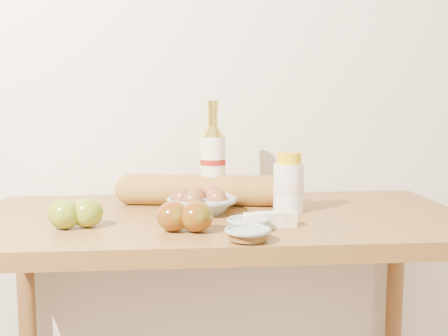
{
  "coord_description": "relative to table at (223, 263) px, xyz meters",
  "views": [
    {
      "loc": [
        -0.12,
        -0.17,
        1.19
      ],
      "look_at": [
        0.0,
        1.15,
        1.02
      ],
      "focal_mm": 45.0,
      "sensor_mm": 36.0,
      "label": 1
    }
  ],
  "objects": [
    {
      "name": "back_wall",
      "position": [
        0.0,
        0.33,
        0.52
      ],
      "size": [
        3.5,
        0.02,
        2.6
      ],
      "primitive_type": "cube",
      "color": "silver",
      "rests_on": "ground"
    },
    {
      "name": "table",
      "position": [
        0.0,
        0.0,
        0.0
      ],
      "size": [
        1.2,
        0.6,
        0.9
      ],
      "color": "olive",
      "rests_on": "ground"
    },
    {
      "name": "bourbon_bottle",
      "position": [
        -0.02,
        0.14,
        0.24
      ],
      "size": [
        0.09,
        0.09,
        0.28
      ],
      "rotation": [
        0.0,
        0.0,
        -0.38
      ],
      "color": "white",
      "rests_on": "table"
    },
    {
      "name": "cream_bottle",
      "position": [
        0.17,
        0.01,
        0.19
      ],
      "size": [
        0.1,
        0.1,
        0.15
      ],
      "rotation": [
        0.0,
        0.0,
        -0.33
      ],
      "color": "white",
      "rests_on": "table"
    },
    {
      "name": "egg_bowl",
      "position": [
        -0.05,
        0.03,
        0.15
      ],
      "size": [
        0.23,
        0.23,
        0.06
      ],
      "rotation": [
        0.0,
        0.0,
        0.42
      ],
      "color": "gray",
      "rests_on": "table"
    },
    {
      "name": "baguette",
      "position": [
        -0.04,
        0.12,
        0.16
      ],
      "size": [
        0.5,
        0.15,
        0.08
      ],
      "rotation": [
        0.0,
        0.0,
        -0.15
      ],
      "color": "#B88538",
      "rests_on": "table"
    },
    {
      "name": "apple_yellowgreen",
      "position": [
        -0.31,
        -0.1,
        0.16
      ],
      "size": [
        0.09,
        0.09,
        0.07
      ],
      "rotation": [
        0.0,
        0.0,
        0.22
      ],
      "color": "olive",
      "rests_on": "table"
    },
    {
      "name": "apple_redgreen_front",
      "position": [
        -0.12,
        -0.16,
        0.16
      ],
      "size": [
        0.09,
        0.09,
        0.07
      ],
      "rotation": [
        0.0,
        0.0,
        0.35
      ],
      "color": "#8D0709",
      "rests_on": "table"
    },
    {
      "name": "apple_redgreen_right",
      "position": [
        -0.07,
        -0.17,
        0.16
      ],
      "size": [
        0.08,
        0.08,
        0.07
      ],
      "rotation": [
        0.0,
        0.0,
        -0.06
      ],
      "color": "maroon",
      "rests_on": "table"
    },
    {
      "name": "sugar_bowl",
      "position": [
        0.03,
        -0.26,
        0.14
      ],
      "size": [
        0.11,
        0.11,
        0.03
      ],
      "rotation": [
        0.0,
        0.0,
        0.17
      ],
      "color": "#8F9C97",
      "rests_on": "table"
    },
    {
      "name": "syrup_bowl",
      "position": [
        0.04,
        -0.16,
        0.14
      ],
      "size": [
        0.1,
        0.1,
        0.03
      ],
      "rotation": [
        0.0,
        0.0,
        0.09
      ],
      "color": "#94A19D",
      "rests_on": "table"
    },
    {
      "name": "butter_stick",
      "position": [
        0.09,
        -0.14,
        0.14
      ],
      "size": [
        0.12,
        0.05,
        0.03
      ],
      "rotation": [
        0.0,
        0.0,
        0.12
      ],
      "color": "beige",
      "rests_on": "table"
    },
    {
      "name": "apple_extra",
      "position": [
        -0.36,
        -0.12,
        0.16
      ],
      "size": [
        0.09,
        0.09,
        0.07
      ],
      "rotation": [
        0.0,
        0.0,
        0.22
      ],
      "color": "olive",
      "rests_on": "table"
    }
  ]
}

